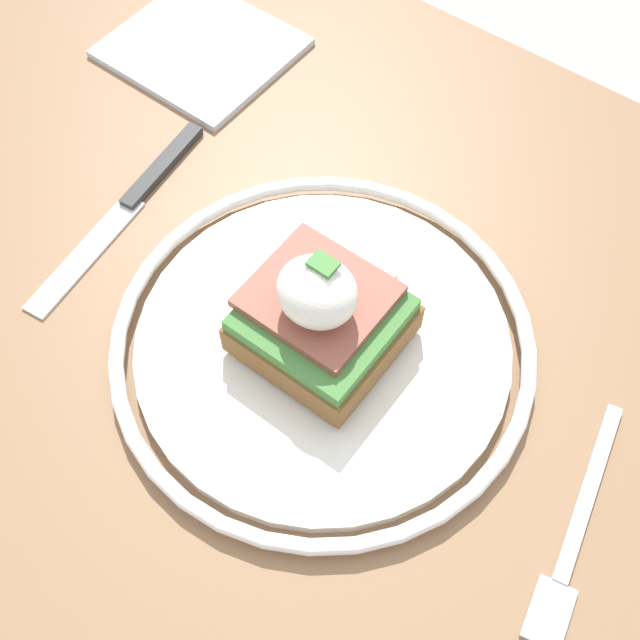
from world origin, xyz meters
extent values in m
plane|color=#B2ADA3|center=(0.00, 0.00, 0.00)|extent=(6.00, 6.00, 0.00)
cube|color=#846042|center=(0.00, 0.00, 0.73)|extent=(0.88, 0.69, 0.03)
cylinder|color=#846042|center=(0.38, -0.29, 0.36)|extent=(0.06, 0.06, 0.71)
cylinder|color=silver|center=(0.00, -0.01, 0.75)|extent=(0.24, 0.24, 0.01)
torus|color=white|center=(0.00, -0.01, 0.75)|extent=(0.28, 0.28, 0.01)
cube|color=brown|center=(0.00, -0.01, 0.77)|extent=(0.09, 0.09, 0.02)
cube|color=#427A38|center=(0.00, -0.01, 0.78)|extent=(0.09, 0.09, 0.01)
cube|color=brown|center=(0.01, -0.02, 0.79)|extent=(0.08, 0.07, 0.01)
ellipsoid|color=white|center=(0.00, -0.01, 0.82)|extent=(0.05, 0.04, 0.04)
cylinder|color=#E5C656|center=(0.02, -0.07, 0.76)|extent=(0.06, 0.06, 0.00)
cube|color=#47843D|center=(0.00, -0.01, 0.84)|extent=(0.02, 0.01, 0.00)
cube|color=silver|center=(-0.18, -0.03, 0.74)|extent=(0.03, 0.12, 0.00)
cube|color=silver|center=(-0.20, 0.04, 0.74)|extent=(0.03, 0.04, 0.00)
cube|color=#2D2D2D|center=(0.19, -0.06, 0.74)|extent=(0.02, 0.09, 0.01)
cube|color=silver|center=(0.18, 0.03, 0.74)|extent=(0.03, 0.12, 0.00)
cube|color=silver|center=(0.25, -0.18, 0.74)|extent=(0.14, 0.13, 0.01)
camera|label=1|loc=(-0.15, 0.19, 1.20)|focal=45.00mm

